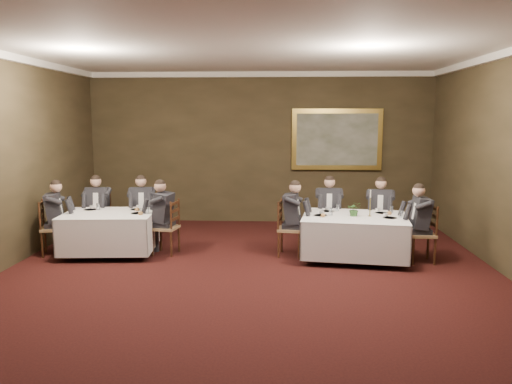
# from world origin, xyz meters

# --- Properties ---
(ground) EXTENTS (10.00, 10.00, 0.00)m
(ground) POSITION_xyz_m (0.00, 0.00, 0.00)
(ground) COLOR black
(ground) RESTS_ON ground
(ceiling) EXTENTS (8.00, 10.00, 0.10)m
(ceiling) POSITION_xyz_m (0.00, 0.00, 3.50)
(ceiling) COLOR silver
(ceiling) RESTS_ON back_wall
(back_wall) EXTENTS (8.00, 0.10, 3.50)m
(back_wall) POSITION_xyz_m (0.00, 5.00, 1.75)
(back_wall) COLOR #2E2617
(back_wall) RESTS_ON ground
(front_wall) EXTENTS (8.00, 0.10, 3.50)m
(front_wall) POSITION_xyz_m (0.00, -5.00, 1.75)
(front_wall) COLOR #2E2617
(front_wall) RESTS_ON ground
(crown_molding) EXTENTS (8.00, 10.00, 0.12)m
(crown_molding) POSITION_xyz_m (0.00, 0.00, 3.44)
(crown_molding) COLOR white
(crown_molding) RESTS_ON back_wall
(table_main) EXTENTS (1.97, 1.60, 0.67)m
(table_main) POSITION_xyz_m (1.77, 1.88, 0.45)
(table_main) COLOR black
(table_main) RESTS_ON ground
(table_second) EXTENTS (1.70, 1.34, 0.67)m
(table_second) POSITION_xyz_m (-2.60, 1.96, 0.45)
(table_second) COLOR black
(table_second) RESTS_ON ground
(chair_main_backleft) EXTENTS (0.46, 0.44, 1.00)m
(chair_main_backleft) POSITION_xyz_m (1.42, 2.86, 0.28)
(chair_main_backleft) COLOR olive
(chair_main_backleft) RESTS_ON ground
(diner_main_backleft) EXTENTS (0.44, 0.50, 1.35)m
(diner_main_backleft) POSITION_xyz_m (1.42, 2.85, 0.51)
(diner_main_backleft) COLOR black
(diner_main_backleft) RESTS_ON chair_main_backleft
(chair_main_backright) EXTENTS (0.52, 0.50, 1.00)m
(chair_main_backright) POSITION_xyz_m (2.38, 2.73, 0.28)
(chair_main_backright) COLOR olive
(chair_main_backright) RESTS_ON ground
(diner_main_backright) EXTENTS (0.49, 0.55, 1.35)m
(diner_main_backright) POSITION_xyz_m (2.38, 2.72, 0.51)
(diner_main_backright) COLOR black
(diner_main_backright) RESTS_ON chair_main_backright
(chair_main_endleft) EXTENTS (0.48, 0.49, 1.00)m
(chair_main_endleft) POSITION_xyz_m (0.65, 2.04, 0.28)
(chair_main_endleft) COLOR olive
(chair_main_endleft) RESTS_ON ground
(diner_main_endleft) EXTENTS (0.53, 0.46, 1.35)m
(diner_main_endleft) POSITION_xyz_m (0.66, 2.03, 0.51)
(diner_main_endleft) COLOR black
(diner_main_endleft) RESTS_ON chair_main_endleft
(chair_main_endright) EXTENTS (0.43, 0.45, 1.00)m
(chair_main_endright) POSITION_xyz_m (2.90, 1.73, 0.28)
(chair_main_endright) COLOR olive
(chair_main_endright) RESTS_ON ground
(diner_main_endright) EXTENTS (0.49, 0.42, 1.35)m
(diner_main_endright) POSITION_xyz_m (2.89, 1.73, 0.51)
(diner_main_endright) COLOR black
(diner_main_endright) RESTS_ON chair_main_endright
(chair_sec_backleft) EXTENTS (0.47, 0.46, 1.00)m
(chair_sec_backleft) POSITION_xyz_m (-3.09, 2.75, 0.28)
(chair_sec_backleft) COLOR olive
(chair_sec_backleft) RESTS_ON ground
(diner_sec_backleft) EXTENTS (0.45, 0.51, 1.35)m
(diner_sec_backleft) POSITION_xyz_m (-3.09, 2.74, 0.51)
(diner_sec_backleft) COLOR black
(diner_sec_backleft) RESTS_ON chair_sec_backleft
(chair_sec_backright) EXTENTS (0.51, 0.49, 1.00)m
(chair_sec_backright) POSITION_xyz_m (-2.23, 2.81, 0.28)
(chair_sec_backright) COLOR olive
(chair_sec_backright) RESTS_ON ground
(diner_sec_backright) EXTENTS (0.48, 0.54, 1.35)m
(diner_sec_backright) POSITION_xyz_m (-2.23, 2.80, 0.51)
(diner_sec_backright) COLOR black
(diner_sec_backright) RESTS_ON chair_sec_backright
(chair_sec_endright) EXTENTS (0.49, 0.50, 1.00)m
(chair_sec_endright) POSITION_xyz_m (-1.59, 2.03, 0.28)
(chair_sec_endright) COLOR olive
(chair_sec_endright) RESTS_ON ground
(diner_sec_endright) EXTENTS (0.54, 0.47, 1.35)m
(diner_sec_endright) POSITION_xyz_m (-1.60, 2.03, 0.51)
(diner_sec_endright) COLOR black
(diner_sec_endright) RESTS_ON chair_sec_endright
(chair_sec_endleft) EXTENTS (0.53, 0.55, 1.00)m
(chair_sec_endleft) POSITION_xyz_m (-3.61, 1.88, 0.28)
(chair_sec_endleft) COLOR olive
(chair_sec_endleft) RESTS_ON ground
(diner_sec_endleft) EXTENTS (0.58, 0.52, 1.35)m
(diner_sec_endleft) POSITION_xyz_m (-3.60, 1.88, 0.51)
(diner_sec_endleft) COLOR black
(diner_sec_endleft) RESTS_ON chair_sec_endleft
(centerpiece) EXTENTS (0.26, 0.23, 0.26)m
(centerpiece) POSITION_xyz_m (1.76, 1.87, 0.90)
(centerpiece) COLOR #2D5926
(centerpiece) RESTS_ON table_main
(candlestick) EXTENTS (0.07, 0.07, 0.48)m
(candlestick) POSITION_xyz_m (2.03, 1.87, 0.94)
(candlestick) COLOR #A78D33
(candlestick) RESTS_ON table_main
(place_setting_table_main) EXTENTS (0.33, 0.31, 0.14)m
(place_setting_table_main) POSITION_xyz_m (1.40, 2.35, 0.80)
(place_setting_table_main) COLOR white
(place_setting_table_main) RESTS_ON table_main
(place_setting_table_second) EXTENTS (0.33, 0.31, 0.14)m
(place_setting_table_second) POSITION_xyz_m (-3.00, 2.29, 0.80)
(place_setting_table_second) COLOR white
(place_setting_table_second) RESTS_ON table_second
(painting) EXTENTS (2.07, 0.09, 1.41)m
(painting) POSITION_xyz_m (1.77, 4.94, 1.96)
(painting) COLOR gold
(painting) RESTS_ON back_wall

